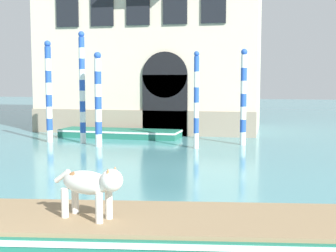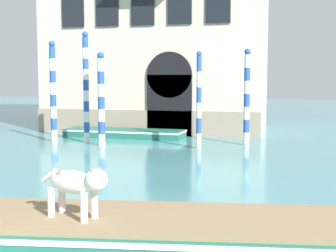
{
  "view_description": "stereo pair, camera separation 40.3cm",
  "coord_description": "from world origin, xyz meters",
  "px_view_note": "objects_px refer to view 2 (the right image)",
  "views": [
    {
      "loc": [
        3.9,
        -2.92,
        2.65
      ],
      "look_at": [
        0.82,
        11.08,
        1.2
      ],
      "focal_mm": 50.0,
      "sensor_mm": 36.0,
      "label": 1
    },
    {
      "loc": [
        4.29,
        -2.83,
        2.65
      ],
      "look_at": [
        0.82,
        11.08,
        1.2
      ],
      "focal_mm": 50.0,
      "sensor_mm": 36.0,
      "label": 2
    }
  ],
  "objects_px": {
    "boat_foreground": "(180,236)",
    "mooring_pole_1": "(247,97)",
    "boat_moored_near_palazzo": "(124,133)",
    "mooring_pole_0": "(199,100)",
    "mooring_pole_3": "(101,99)",
    "mooring_pole_4": "(86,87)",
    "mooring_pole_2": "(53,91)",
    "dog_on_deck": "(77,183)"
  },
  "relations": [
    {
      "from": "mooring_pole_1",
      "to": "mooring_pole_4",
      "type": "bearing_deg",
      "value": -172.14
    },
    {
      "from": "boat_moored_near_palazzo",
      "to": "mooring_pole_3",
      "type": "relative_size",
      "value": 1.51
    },
    {
      "from": "mooring_pole_2",
      "to": "boat_moored_near_palazzo",
      "type": "bearing_deg",
      "value": 42.62
    },
    {
      "from": "boat_foreground",
      "to": "mooring_pole_0",
      "type": "bearing_deg",
      "value": 90.06
    },
    {
      "from": "mooring_pole_3",
      "to": "dog_on_deck",
      "type": "bearing_deg",
      "value": -69.65
    },
    {
      "from": "mooring_pole_2",
      "to": "mooring_pole_4",
      "type": "relative_size",
      "value": 0.92
    },
    {
      "from": "dog_on_deck",
      "to": "boat_moored_near_palazzo",
      "type": "height_order",
      "value": "dog_on_deck"
    },
    {
      "from": "mooring_pole_0",
      "to": "boat_moored_near_palazzo",
      "type": "bearing_deg",
      "value": 146.1
    },
    {
      "from": "boat_foreground",
      "to": "mooring_pole_4",
      "type": "bearing_deg",
      "value": 111.01
    },
    {
      "from": "boat_foreground",
      "to": "mooring_pole_1",
      "type": "distance_m",
      "value": 12.32
    },
    {
      "from": "mooring_pole_3",
      "to": "mooring_pole_4",
      "type": "relative_size",
      "value": 0.81
    },
    {
      "from": "mooring_pole_3",
      "to": "mooring_pole_4",
      "type": "bearing_deg",
      "value": 141.08
    },
    {
      "from": "mooring_pole_2",
      "to": "boat_foreground",
      "type": "bearing_deg",
      "value": -54.8
    },
    {
      "from": "mooring_pole_2",
      "to": "mooring_pole_4",
      "type": "distance_m",
      "value": 1.51
    },
    {
      "from": "boat_moored_near_palazzo",
      "to": "mooring_pole_1",
      "type": "xyz_separation_m",
      "value": [
        5.61,
        -1.3,
        1.74
      ]
    },
    {
      "from": "mooring_pole_0",
      "to": "mooring_pole_4",
      "type": "height_order",
      "value": "mooring_pole_4"
    },
    {
      "from": "mooring_pole_2",
      "to": "mooring_pole_3",
      "type": "bearing_deg",
      "value": -17.96
    },
    {
      "from": "boat_moored_near_palazzo",
      "to": "mooring_pole_2",
      "type": "xyz_separation_m",
      "value": [
        -2.37,
        -2.18,
        1.94
      ]
    },
    {
      "from": "mooring_pole_0",
      "to": "mooring_pole_1",
      "type": "bearing_deg",
      "value": 38.33
    },
    {
      "from": "boat_foreground",
      "to": "mooring_pole_4",
      "type": "relative_size",
      "value": 1.89
    },
    {
      "from": "boat_moored_near_palazzo",
      "to": "mooring_pole_1",
      "type": "bearing_deg",
      "value": -10.92
    },
    {
      "from": "mooring_pole_3",
      "to": "mooring_pole_2",
      "type": "bearing_deg",
      "value": 162.04
    },
    {
      "from": "mooring_pole_0",
      "to": "mooring_pole_1",
      "type": "height_order",
      "value": "mooring_pole_1"
    },
    {
      "from": "boat_foreground",
      "to": "dog_on_deck",
      "type": "bearing_deg",
      "value": -173.07
    },
    {
      "from": "mooring_pole_2",
      "to": "mooring_pole_3",
      "type": "relative_size",
      "value": 1.15
    },
    {
      "from": "boat_foreground",
      "to": "mooring_pole_3",
      "type": "height_order",
      "value": "mooring_pole_3"
    },
    {
      "from": "dog_on_deck",
      "to": "boat_moored_near_palazzo",
      "type": "distance_m",
      "value": 14.57
    },
    {
      "from": "boat_moored_near_palazzo",
      "to": "mooring_pole_4",
      "type": "height_order",
      "value": "mooring_pole_4"
    },
    {
      "from": "mooring_pole_1",
      "to": "mooring_pole_2",
      "type": "relative_size",
      "value": 0.91
    },
    {
      "from": "boat_moored_near_palazzo",
      "to": "mooring_pole_0",
      "type": "bearing_deg",
      "value": -31.78
    },
    {
      "from": "mooring_pole_3",
      "to": "mooring_pole_1",
      "type": "bearing_deg",
      "value": 17.08
    },
    {
      "from": "dog_on_deck",
      "to": "mooring_pole_3",
      "type": "height_order",
      "value": "mooring_pole_3"
    },
    {
      "from": "dog_on_deck",
      "to": "mooring_pole_4",
      "type": "xyz_separation_m",
      "value": [
        -5.04,
        11.73,
        1.17
      ]
    },
    {
      "from": "boat_foreground",
      "to": "dog_on_deck",
      "type": "distance_m",
      "value": 1.71
    },
    {
      "from": "mooring_pole_2",
      "to": "mooring_pole_4",
      "type": "xyz_separation_m",
      "value": [
        1.5,
        -0.01,
        0.17
      ]
    },
    {
      "from": "mooring_pole_2",
      "to": "dog_on_deck",
      "type": "bearing_deg",
      "value": -60.88
    },
    {
      "from": "boat_moored_near_palazzo",
      "to": "mooring_pole_1",
      "type": "relative_size",
      "value": 1.45
    },
    {
      "from": "dog_on_deck",
      "to": "boat_foreground",
      "type": "bearing_deg",
      "value": 30.26
    },
    {
      "from": "mooring_pole_1",
      "to": "mooring_pole_2",
      "type": "xyz_separation_m",
      "value": [
        -7.98,
        -0.88,
        0.2
      ]
    },
    {
      "from": "mooring_pole_2",
      "to": "mooring_pole_0",
      "type": "bearing_deg",
      "value": -4.1
    },
    {
      "from": "mooring_pole_4",
      "to": "mooring_pole_1",
      "type": "bearing_deg",
      "value": 7.86
    },
    {
      "from": "boat_moored_near_palazzo",
      "to": "mooring_pole_0",
      "type": "xyz_separation_m",
      "value": [
        3.92,
        -2.64,
        1.67
      ]
    }
  ]
}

